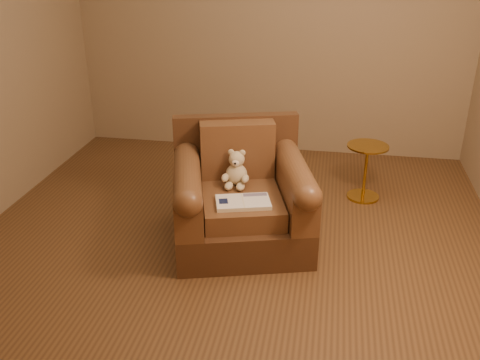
# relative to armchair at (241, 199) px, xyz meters

# --- Properties ---
(floor) EXTENTS (4.00, 4.00, 0.00)m
(floor) POSITION_rel_armchair_xyz_m (-0.04, -0.07, -0.34)
(floor) COLOR brown
(floor) RESTS_ON ground
(room) EXTENTS (4.02, 4.02, 2.71)m
(room) POSITION_rel_armchair_xyz_m (-0.04, -0.07, 1.38)
(room) COLOR #937A5A
(room) RESTS_ON ground
(armchair) EXTENTS (1.18, 1.14, 0.87)m
(armchair) POSITION_rel_armchair_xyz_m (0.00, 0.00, 0.00)
(armchair) COLOR #492B18
(armchair) RESTS_ON floor
(teddy_bear) EXTENTS (0.20, 0.23, 0.28)m
(teddy_bear) POSITION_rel_armchair_xyz_m (-0.05, 0.07, 0.18)
(teddy_bear) COLOR #CDB88F
(teddy_bear) RESTS_ON armchair
(guidebook) EXTENTS (0.42, 0.32, 0.03)m
(guidebook) POSITION_rel_armchair_xyz_m (0.06, -0.23, 0.09)
(guidebook) COLOR beige
(guidebook) RESTS_ON armchair
(side_table) EXTENTS (0.35, 0.35, 0.49)m
(side_table) POSITION_rel_armchair_xyz_m (0.95, 0.87, -0.07)
(side_table) COLOR #BA8F33
(side_table) RESTS_ON floor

